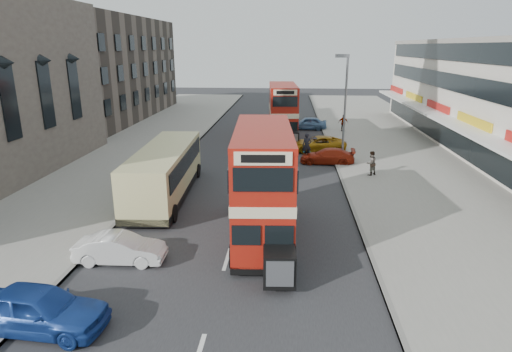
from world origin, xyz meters
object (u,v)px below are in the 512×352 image
at_px(bus_main, 263,184).
at_px(pedestrian_far, 343,123).
at_px(street_lamp, 344,101).
at_px(coach, 165,170).
at_px(car_right_b, 318,144).
at_px(car_left_front, 120,249).
at_px(bus_second, 283,111).
at_px(pedestrian_near, 371,163).
at_px(car_right_c, 308,123).
at_px(car_right_a, 327,156).
at_px(car_left_near, 38,309).
at_px(cyclist, 307,152).

distance_m(bus_main, pedestrian_far, 27.37).
relative_size(street_lamp, coach, 0.77).
height_order(street_lamp, bus_main, street_lamp).
bearing_deg(car_right_b, car_left_front, -32.44).
xyz_separation_m(bus_second, pedestrian_near, (6.27, -12.72, -1.63)).
bearing_deg(coach, street_lamp, 33.46).
distance_m(car_right_c, pedestrian_far, 3.87).
xyz_separation_m(coach, car_right_b, (9.78, 12.34, -0.98)).
bearing_deg(car_right_c, car_right_b, 2.78).
bearing_deg(car_right_a, pedestrian_far, 172.23).
bearing_deg(street_lamp, pedestrian_near, -63.99).
relative_size(car_left_near, pedestrian_far, 2.53).
bearing_deg(bus_main, cyclist, -103.63).
distance_m(bus_main, pedestrian_near, 12.47).
xyz_separation_m(car_left_front, pedestrian_near, (12.54, 13.22, 0.39)).
distance_m(car_left_front, pedestrian_far, 31.92).
bearing_deg(pedestrian_far, car_left_front, -109.12).
bearing_deg(pedestrian_near, bus_main, 21.42).
xyz_separation_m(street_lamp, car_right_c, (-2.00, 14.17, -4.10)).
bearing_deg(coach, pedestrian_far, 55.66).
xyz_separation_m(car_left_front, pedestrian_far, (12.51, 29.36, 0.40)).
xyz_separation_m(street_lamp, car_left_front, (-10.91, -16.57, -4.17)).
height_order(bus_main, pedestrian_near, bus_main).
height_order(coach, pedestrian_near, coach).
height_order(car_left_front, car_right_b, car_right_b).
distance_m(car_left_near, car_right_b, 27.18).
bearing_deg(bus_main, bus_second, -94.71).
xyz_separation_m(street_lamp, car_right_a, (-1.04, 0.00, -4.19)).
relative_size(street_lamp, cyclist, 3.61).
distance_m(coach, car_right_c, 24.33).
xyz_separation_m(car_left_near, car_right_b, (10.26, 25.17, -0.10)).
distance_m(bus_main, car_left_front, 6.76).
relative_size(street_lamp, car_left_near, 1.86).
relative_size(coach, cyclist, 4.67).
height_order(car_right_b, car_right_c, car_right_c).
bearing_deg(car_right_b, street_lamp, 12.51).
relative_size(street_lamp, car_right_b, 1.74).
distance_m(street_lamp, car_left_front, 20.27).
distance_m(car_right_b, cyclist, 3.76).
distance_m(pedestrian_near, cyclist, 5.69).
distance_m(bus_second, car_left_near, 31.38).
height_order(bus_main, car_left_front, bus_main).
height_order(pedestrian_near, cyclist, cyclist).
bearing_deg(pedestrian_near, car_right_c, -113.61).
distance_m(pedestrian_far, cyclist, 13.05).
bearing_deg(coach, pedestrian_near, 18.08).
xyz_separation_m(car_left_front, car_right_b, (9.41, 20.60, 0.04)).
distance_m(car_left_near, pedestrian_far, 36.46).
bearing_deg(cyclist, car_left_front, -116.47).
bearing_deg(car_right_a, cyclist, -101.63).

